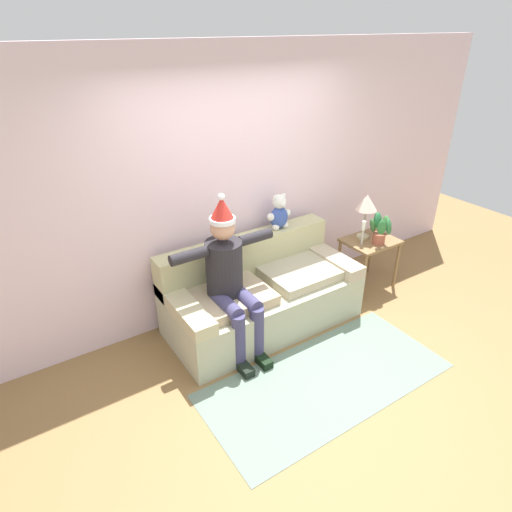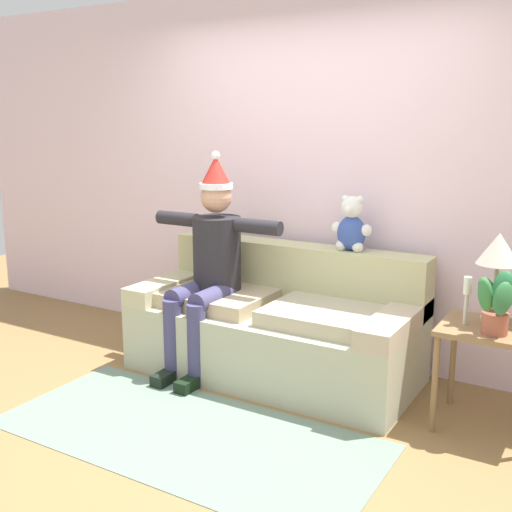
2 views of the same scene
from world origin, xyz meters
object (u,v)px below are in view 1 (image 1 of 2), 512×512
couch (260,294)px  table_lamp (367,205)px  side_table (370,247)px  potted_plant (380,229)px  candle_short (380,225)px  person_seated (230,276)px  teddy_bear (279,213)px  candle_tall (363,229)px

couch → table_lamp: (1.42, 0.00, 0.68)m
side_table → couch: bearing=176.3°
side_table → potted_plant: size_ratio=1.70×
side_table → candle_short: candle_short is taller
person_seated → side_table: size_ratio=2.53×
couch → potted_plant: size_ratio=5.47×
couch → potted_plant: 1.54m
side_table → table_lamp: 0.51m
couch → table_lamp: bearing=0.0°
person_seated → teddy_bear: (0.87, 0.45, 0.26)m
teddy_bear → table_lamp: (1.00, -0.28, -0.03)m
candle_short → teddy_bear: bearing=164.4°
couch → teddy_bear: teddy_bear is taller
potted_plant → candle_tall: size_ratio=1.28×
person_seated → candle_tall: person_seated is taller
couch → candle_tall: 1.37m
teddy_bear → potted_plant: 1.18m
teddy_bear → side_table: size_ratio=0.63×
potted_plant → candle_tall: potted_plant is taller
candle_tall → table_lamp: bearing=41.2°
side_table → table_lamp: bearing=110.2°
couch → teddy_bear: size_ratio=5.12×
couch → person_seated: (-0.45, -0.17, 0.45)m
potted_plant → person_seated: bearing=178.9°
person_seated → side_table: person_seated is taller
teddy_bear → candle_short: teddy_bear is taller
couch → teddy_bear: 0.87m
side_table → candle_tall: bearing=-173.1°
person_seated → candle_tall: (1.74, 0.05, 0.00)m
potted_plant → candle_short: bearing=43.3°
teddy_bear → candle_short: 1.28m
person_seated → potted_plant: 1.92m
person_seated → table_lamp: person_seated is taller
couch → candle_short: couch is taller
person_seated → side_table: (1.91, 0.07, -0.27)m
table_lamp → candle_short: size_ratio=2.58×
side_table → candle_tall: size_ratio=2.18×
side_table → candle_short: 0.28m
potted_plant → table_lamp: bearing=102.5°
teddy_bear → side_table: teddy_bear is taller
couch → potted_plant: (1.47, -0.20, 0.45)m
couch → table_lamp: table_lamp is taller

